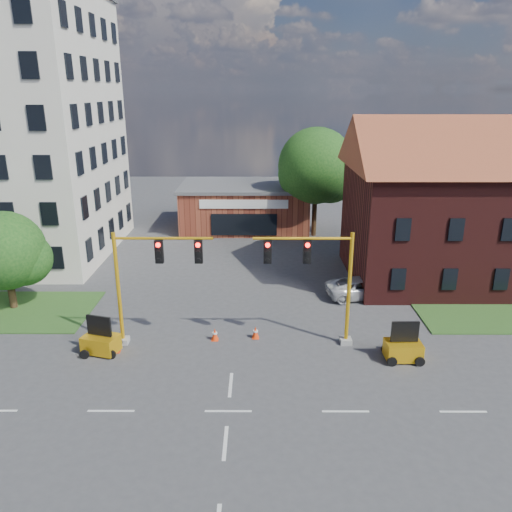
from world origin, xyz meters
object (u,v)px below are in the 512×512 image
object	(u,v)px
signal_mast_west	(149,275)
signal_mast_east	(318,275)
trailer_east	(403,348)
pickup_white	(363,288)
trailer_west	(101,342)

from	to	relation	value
signal_mast_west	signal_mast_east	bearing A→B (deg)	0.00
trailer_east	pickup_white	size ratio (longest dim) A/B	0.42
signal_mast_west	trailer_east	size ratio (longest dim) A/B	3.08
signal_mast_east	trailer_west	size ratio (longest dim) A/B	3.09
signal_mast_west	pickup_white	distance (m)	14.40
signal_mast_east	trailer_east	xyz separation A→B (m)	(4.23, -1.69, -3.29)
signal_mast_west	signal_mast_east	xyz separation A→B (m)	(8.71, 0.00, 0.00)
trailer_west	signal_mast_west	bearing A→B (deg)	39.02
trailer_east	pickup_white	distance (m)	8.04
signal_mast_west	pickup_white	bearing A→B (deg)	26.88
trailer_east	signal_mast_east	bearing A→B (deg)	156.78
signal_mast_west	trailer_west	xyz separation A→B (m)	(-2.50, -1.04, -3.30)
trailer_west	trailer_east	world-z (taller)	trailer_east
trailer_west	pickup_white	bearing A→B (deg)	42.65
trailer_west	trailer_east	distance (m)	15.45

